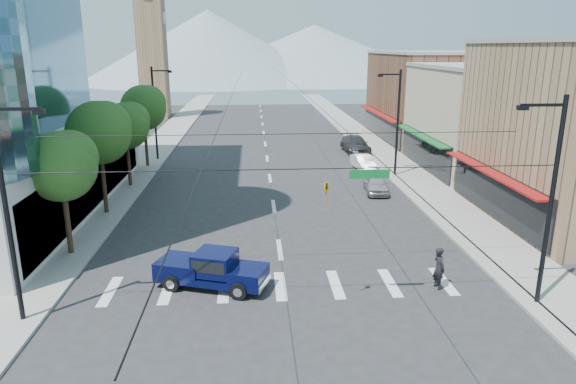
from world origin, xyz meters
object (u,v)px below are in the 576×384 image
object	(u,v)px
pedestrian	(439,268)
parked_car_far	(355,144)
parked_car_near	(376,184)
parked_car_mid	(363,162)
pickup_truck	(211,268)

from	to	relation	value
pedestrian	parked_car_far	distance (m)	31.79
parked_car_near	parked_car_far	world-z (taller)	parked_car_far
parked_car_near	parked_car_mid	distance (m)	7.69
pickup_truck	parked_car_near	size ratio (longest dim) A/B	1.36
pedestrian	parked_car_mid	xyz separation A→B (m)	(1.51, 23.83, -0.32)
pickup_truck	pedestrian	distance (m)	10.49
parked_car_far	pedestrian	bearing A→B (deg)	-96.72
pickup_truck	parked_car_mid	world-z (taller)	pickup_truck
parked_car_near	parked_car_far	size ratio (longest dim) A/B	0.70
parked_car_mid	pickup_truck	bearing A→B (deg)	-122.53
pedestrian	parked_car_near	size ratio (longest dim) A/B	0.49
parked_car_near	parked_car_mid	size ratio (longest dim) A/B	0.99
pickup_truck	pedestrian	xyz separation A→B (m)	(10.45, -0.83, 0.08)
pickup_truck	parked_car_near	bearing A→B (deg)	71.80
pedestrian	parked_car_far	xyz separation A→B (m)	(2.34, 31.70, -0.15)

